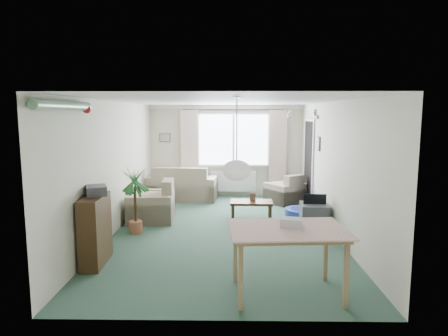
{
  "coord_description": "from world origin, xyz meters",
  "views": [
    {
      "loc": [
        0.12,
        -7.23,
        2.19
      ],
      "look_at": [
        0.0,
        0.3,
        1.15
      ],
      "focal_mm": 32.0,
      "sensor_mm": 36.0,
      "label": 1
    }
  ],
  "objects_px": {
    "sofa": "(182,183)",
    "tv_cube": "(314,217)",
    "coffee_table": "(251,210)",
    "bookshelf": "(95,230)",
    "dining_table": "(287,262)",
    "armchair_corner": "(286,188)",
    "pet_bed": "(301,212)",
    "armchair_left": "(151,200)",
    "houseplant": "(135,201)"
  },
  "relations": [
    {
      "from": "sofa",
      "to": "tv_cube",
      "type": "xyz_separation_m",
      "value": [
        2.8,
        -2.65,
        -0.18
      ]
    },
    {
      "from": "coffee_table",
      "to": "tv_cube",
      "type": "distance_m",
      "value": 1.36
    },
    {
      "from": "bookshelf",
      "to": "dining_table",
      "type": "height_order",
      "value": "bookshelf"
    },
    {
      "from": "coffee_table",
      "to": "armchair_corner",
      "type": "bearing_deg",
      "value": 59.87
    },
    {
      "from": "sofa",
      "to": "pet_bed",
      "type": "relative_size",
      "value": 2.51
    },
    {
      "from": "sofa",
      "to": "armchair_left",
      "type": "xyz_separation_m",
      "value": [
        -0.4,
        -2.02,
        -0.01
      ]
    },
    {
      "from": "dining_table",
      "to": "houseplant",
      "type": "bearing_deg",
      "value": 134.58
    },
    {
      "from": "sofa",
      "to": "bookshelf",
      "type": "height_order",
      "value": "bookshelf"
    },
    {
      "from": "armchair_corner",
      "to": "dining_table",
      "type": "height_order",
      "value": "dining_table"
    },
    {
      "from": "sofa",
      "to": "pet_bed",
      "type": "xyz_separation_m",
      "value": [
        2.75,
        -1.53,
        -0.36
      ]
    },
    {
      "from": "houseplant",
      "to": "pet_bed",
      "type": "bearing_deg",
      "value": 22.61
    },
    {
      "from": "armchair_left",
      "to": "houseplant",
      "type": "relative_size",
      "value": 0.78
    },
    {
      "from": "pet_bed",
      "to": "armchair_left",
      "type": "bearing_deg",
      "value": -171.25
    },
    {
      "from": "bookshelf",
      "to": "pet_bed",
      "type": "height_order",
      "value": "bookshelf"
    },
    {
      "from": "pet_bed",
      "to": "tv_cube",
      "type": "bearing_deg",
      "value": -87.44
    },
    {
      "from": "bookshelf",
      "to": "sofa",
      "type": "bearing_deg",
      "value": 77.72
    },
    {
      "from": "coffee_table",
      "to": "bookshelf",
      "type": "height_order",
      "value": "bookshelf"
    },
    {
      "from": "tv_cube",
      "to": "armchair_corner",
      "type": "bearing_deg",
      "value": 99.64
    },
    {
      "from": "bookshelf",
      "to": "tv_cube",
      "type": "bearing_deg",
      "value": 23.45
    },
    {
      "from": "armchair_corner",
      "to": "armchair_left",
      "type": "xyz_separation_m",
      "value": [
        -2.98,
        -1.67,
        0.06
      ]
    },
    {
      "from": "bookshelf",
      "to": "armchair_corner",
      "type": "bearing_deg",
      "value": 47.98
    },
    {
      "from": "armchair_left",
      "to": "houseplant",
      "type": "height_order",
      "value": "houseplant"
    },
    {
      "from": "coffee_table",
      "to": "pet_bed",
      "type": "relative_size",
      "value": 1.26
    },
    {
      "from": "dining_table",
      "to": "tv_cube",
      "type": "xyz_separation_m",
      "value": [
        0.89,
        2.7,
        -0.15
      ]
    },
    {
      "from": "dining_table",
      "to": "tv_cube",
      "type": "distance_m",
      "value": 2.84
    },
    {
      "from": "bookshelf",
      "to": "armchair_left",
      "type": "bearing_deg",
      "value": 79.13
    },
    {
      "from": "armchair_corner",
      "to": "coffee_table",
      "type": "xyz_separation_m",
      "value": [
        -0.92,
        -1.58,
        -0.17
      ]
    },
    {
      "from": "houseplant",
      "to": "pet_bed",
      "type": "xyz_separation_m",
      "value": [
        3.26,
        1.36,
        -0.53
      ]
    },
    {
      "from": "bookshelf",
      "to": "coffee_table",
      "type": "bearing_deg",
      "value": 43.12
    },
    {
      "from": "armchair_corner",
      "to": "tv_cube",
      "type": "bearing_deg",
      "value": 60.17
    },
    {
      "from": "armchair_left",
      "to": "houseplant",
      "type": "bearing_deg",
      "value": -11.14
    },
    {
      "from": "sofa",
      "to": "coffee_table",
      "type": "distance_m",
      "value": 2.55
    },
    {
      "from": "dining_table",
      "to": "armchair_corner",
      "type": "bearing_deg",
      "value": 82.4
    },
    {
      "from": "dining_table",
      "to": "armchair_left",
      "type": "bearing_deg",
      "value": 124.71
    },
    {
      "from": "armchair_left",
      "to": "pet_bed",
      "type": "relative_size",
      "value": 1.37
    },
    {
      "from": "armchair_corner",
      "to": "pet_bed",
      "type": "xyz_separation_m",
      "value": [
        0.17,
        -1.19,
        -0.29
      ]
    },
    {
      "from": "armchair_left",
      "to": "houseplant",
      "type": "xyz_separation_m",
      "value": [
        -0.11,
        -0.87,
        0.18
      ]
    },
    {
      "from": "armchair_corner",
      "to": "armchair_left",
      "type": "height_order",
      "value": "armchair_left"
    },
    {
      "from": "coffee_table",
      "to": "houseplant",
      "type": "bearing_deg",
      "value": -155.97
    },
    {
      "from": "armchair_corner",
      "to": "bookshelf",
      "type": "xyz_separation_m",
      "value": [
        -3.32,
        -4.05,
        0.14
      ]
    },
    {
      "from": "armchair_corner",
      "to": "dining_table",
      "type": "xyz_separation_m",
      "value": [
        -0.67,
        -5.0,
        0.04
      ]
    },
    {
      "from": "armchair_left",
      "to": "pet_bed",
      "type": "xyz_separation_m",
      "value": [
        3.15,
        0.49,
        -0.35
      ]
    },
    {
      "from": "armchair_left",
      "to": "bookshelf",
      "type": "height_order",
      "value": "bookshelf"
    },
    {
      "from": "bookshelf",
      "to": "pet_bed",
      "type": "xyz_separation_m",
      "value": [
        3.49,
        2.86,
        -0.43
      ]
    },
    {
      "from": "armchair_left",
      "to": "pet_bed",
      "type": "distance_m",
      "value": 3.21
    },
    {
      "from": "houseplant",
      "to": "dining_table",
      "type": "distance_m",
      "value": 3.45
    },
    {
      "from": "coffee_table",
      "to": "bookshelf",
      "type": "relative_size",
      "value": 0.86
    },
    {
      "from": "sofa",
      "to": "armchair_corner",
      "type": "height_order",
      "value": "sofa"
    },
    {
      "from": "bookshelf",
      "to": "houseplant",
      "type": "distance_m",
      "value": 1.52
    },
    {
      "from": "armchair_corner",
      "to": "houseplant",
      "type": "height_order",
      "value": "houseplant"
    }
  ]
}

